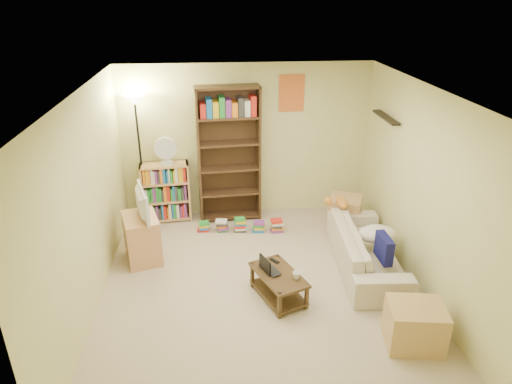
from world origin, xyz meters
The scene contains 19 objects.
room centered at (0.00, 0.01, 1.62)m, with size 4.50×4.54×2.52m.
sofa centered at (1.49, 0.35, 0.28)m, with size 0.88×1.97×0.56m, color #BDB39D.
navy_pillow centered at (1.55, -0.07, 0.54)m, with size 0.37×0.11×0.33m, color #12134F.
cream_blanket centered at (1.63, 0.39, 0.48)m, with size 0.52×0.37×0.22m, color silver.
tabby_cat centered at (1.29, 1.11, 0.64)m, with size 0.44×0.18×0.15m.
coffee_table centered at (0.20, -0.22, 0.21)m, with size 0.70×0.89×0.35m.
laptop centered at (0.14, -0.12, 0.36)m, with size 0.35×0.40×0.03m, color black.
laptop_screen centered at (0.03, -0.16, 0.46)m, with size 0.01×0.26×0.18m, color white.
mug centered at (0.39, -0.35, 0.39)m, with size 0.11×0.11×0.09m, color white.
tv_remote centered at (0.18, 0.06, 0.36)m, with size 0.04×0.14×0.02m, color black.
tv_stand centered at (-1.58, 0.85, 0.33)m, with size 0.44×0.62×0.67m, color tan.
television centered at (-1.58, 0.85, 0.87)m, with size 0.29×0.72×0.41m, color black.
tall_bookshelf centered at (-0.29, 2.02, 1.16)m, with size 1.01×0.40×2.19m.
short_bookshelf centered at (-1.33, 2.05, 0.49)m, with size 0.79×0.38×0.98m.
desk_fan centered at (-1.27, 2.00, 1.22)m, with size 0.35×0.20×0.45m.
floor_lamp centered at (-1.67, 2.05, 1.67)m, with size 0.35×0.35×2.09m.
side_table centered at (1.49, 1.44, 0.27)m, with size 0.47×0.47×0.54m, color tan.
end_cabinet centered at (1.52, -1.16, 0.24)m, with size 0.58×0.48×0.48m, color tan.
book_stacks centered at (-0.14, 1.52, 0.10)m, with size 1.34×0.28×0.23m.
Camera 1 is at (-0.53, -4.83, 3.51)m, focal length 32.00 mm.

